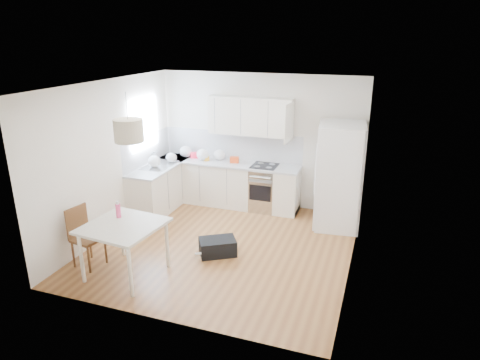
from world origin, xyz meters
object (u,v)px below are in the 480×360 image
at_px(dining_chair, 88,238).
at_px(gym_bag, 218,247).
at_px(refrigerator, 340,176).
at_px(dining_table, 124,230).

xyz_separation_m(dining_chair, gym_bag, (1.74, 0.97, -0.34)).
xyz_separation_m(refrigerator, dining_table, (-2.73, -2.84, -0.24)).
bearing_deg(dining_chair, dining_table, 6.05).
distance_m(refrigerator, dining_table, 3.94).
bearing_deg(refrigerator, gym_bag, -138.92).
relative_size(dining_table, dining_chair, 1.21).
distance_m(refrigerator, gym_bag, 2.61).
bearing_deg(dining_chair, gym_bag, 39.01).
height_order(refrigerator, dining_table, refrigerator).
relative_size(refrigerator, dining_chair, 2.05).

